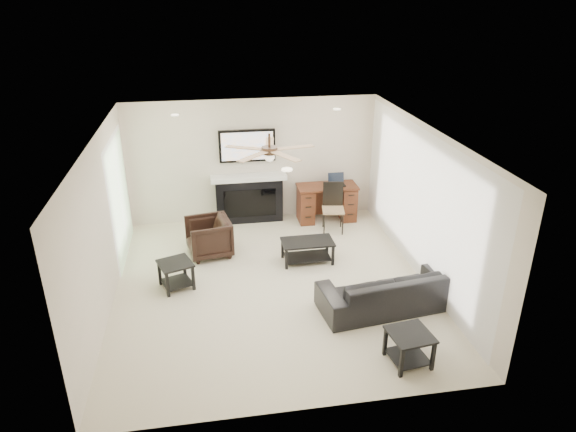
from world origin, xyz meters
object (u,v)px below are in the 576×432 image
(armchair, at_px, (209,237))
(sofa, at_px, (387,290))
(coffee_table, at_px, (307,251))
(fireplace_unit, at_px, (249,178))
(desk, at_px, (327,203))

(armchair, bearing_deg, sofa, 40.19)
(sofa, distance_m, coffee_table, 1.84)
(sofa, xyz_separation_m, armchair, (-2.60, 2.15, 0.05))
(coffee_table, xyz_separation_m, fireplace_unit, (-0.83, 1.89, 0.75))
(fireplace_unit, height_order, desk, fireplace_unit)
(fireplace_unit, relative_size, desk, 1.57)
(desk, bearing_deg, sofa, -87.31)
(sofa, height_order, coffee_table, sofa)
(sofa, relative_size, coffee_table, 2.28)
(coffee_table, distance_m, desk, 1.86)
(coffee_table, distance_m, fireplace_unit, 2.20)
(armchair, height_order, coffee_table, armchair)
(coffee_table, bearing_deg, desk, 65.68)
(sofa, bearing_deg, desk, -94.60)
(armchair, xyz_separation_m, coffee_table, (1.70, -0.55, -0.15))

